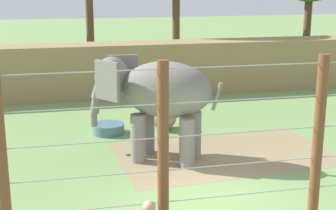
{
  "coord_description": "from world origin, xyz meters",
  "views": [
    {
      "loc": [
        -3.44,
        -10.45,
        5.2
      ],
      "look_at": [
        -0.12,
        4.18,
        1.4
      ],
      "focal_mm": 53.01,
      "sensor_mm": 36.0,
      "label": 1
    }
  ],
  "objects": [
    {
      "name": "ground_plane",
      "position": [
        0.0,
        0.0,
        0.0
      ],
      "size": [
        120.0,
        120.0,
        0.0
      ],
      "primitive_type": "plane",
      "color": "#759956"
    },
    {
      "name": "dirt_patch",
      "position": [
        1.41,
        3.21,
        0.0
      ],
      "size": [
        6.67,
        4.32,
        0.01
      ],
      "primitive_type": "cube",
      "rotation": [
        0.0,
        0.0,
        0.06
      ],
      "color": "#937F5B",
      "rests_on": "ground"
    },
    {
      "name": "embankment_wall",
      "position": [
        0.0,
        11.92,
        1.2
      ],
      "size": [
        36.0,
        1.8,
        2.41
      ],
      "primitive_type": "cube",
      "color": "#997F56",
      "rests_on": "ground"
    },
    {
      "name": "elephant",
      "position": [
        -0.68,
        3.29,
        1.99
      ],
      "size": [
        3.69,
        2.84,
        3.01
      ],
      "color": "gray",
      "rests_on": "ground"
    },
    {
      "name": "enrichment_ball",
      "position": [
        0.17,
        6.16,
        0.46
      ],
      "size": [
        0.93,
        0.93,
        0.93
      ],
      "primitive_type": "sphere",
      "color": "gray",
      "rests_on": "ground"
    },
    {
      "name": "cable_fence",
      "position": [
        -0.1,
        -2.41,
        1.96
      ],
      "size": [
        9.83,
        0.21,
        3.9
      ],
      "color": "brown",
      "rests_on": "ground"
    },
    {
      "name": "water_tub",
      "position": [
        -1.82,
        6.09,
        0.18
      ],
      "size": [
        1.1,
        1.1,
        0.35
      ],
      "color": "slate",
      "rests_on": "ground"
    }
  ]
}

